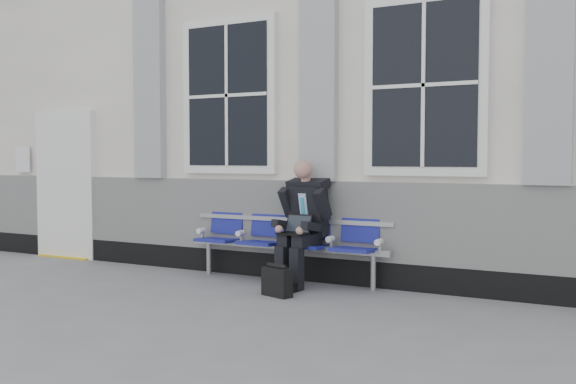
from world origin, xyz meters
The scene contains 5 objects.
ground centered at (0.00, 0.00, 0.00)m, with size 70.00×70.00×0.00m, color slate.
station_building centered at (-0.02, 3.47, 2.22)m, with size 14.40×4.40×4.49m.
bench centered at (-1.26, 1.32, 0.55)m, with size 2.60×0.47×0.91m.
businessman centered at (-0.98, 1.19, 0.78)m, with size 0.61×0.81×1.44m.
briefcase centered at (-0.96, 0.53, 0.16)m, with size 0.37×0.23×0.35m.
Camera 1 is at (2.26, -5.39, 1.47)m, focal length 40.00 mm.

